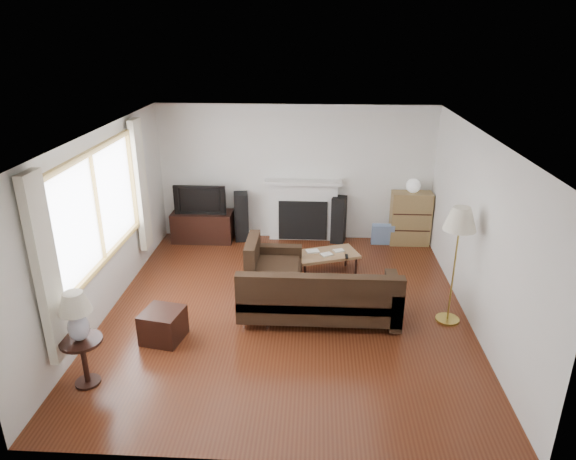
# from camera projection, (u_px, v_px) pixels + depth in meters

# --- Properties ---
(room) EXTENTS (5.10, 5.60, 2.54)m
(room) POSITION_uv_depth(u_px,v_px,m) (287.00, 228.00, 6.83)
(room) COLOR #532412
(room) RESTS_ON ground
(window) EXTENTS (0.12, 2.74, 1.54)m
(window) POSITION_uv_depth(u_px,v_px,m) (98.00, 208.00, 6.66)
(window) COLOR olive
(window) RESTS_ON room
(curtain_near) EXTENTS (0.10, 0.35, 2.10)m
(curtain_near) POSITION_uv_depth(u_px,v_px,m) (46.00, 270.00, 5.31)
(curtain_near) COLOR white
(curtain_near) RESTS_ON room
(curtain_far) EXTENTS (0.10, 0.35, 2.10)m
(curtain_far) POSITION_uv_depth(u_px,v_px,m) (141.00, 186.00, 8.13)
(curtain_far) COLOR white
(curtain_far) RESTS_ON room
(fireplace) EXTENTS (1.40, 0.26, 1.15)m
(fireplace) POSITION_uv_depth(u_px,v_px,m) (303.00, 210.00, 9.52)
(fireplace) COLOR white
(fireplace) RESTS_ON room
(tv_stand) EXTENTS (1.11, 0.50, 0.56)m
(tv_stand) POSITION_uv_depth(u_px,v_px,m) (203.00, 226.00, 9.57)
(tv_stand) COLOR black
(tv_stand) RESTS_ON ground
(television) EXTENTS (0.95, 0.12, 0.54)m
(television) POSITION_uv_depth(u_px,v_px,m) (201.00, 198.00, 9.37)
(television) COLOR black
(television) RESTS_ON tv_stand
(speaker_left) EXTENTS (0.30, 0.34, 0.91)m
(speaker_left) POSITION_uv_depth(u_px,v_px,m) (241.00, 217.00, 9.54)
(speaker_left) COLOR black
(speaker_left) RESTS_ON ground
(speaker_right) EXTENTS (0.30, 0.34, 0.87)m
(speaker_right) POSITION_uv_depth(u_px,v_px,m) (339.00, 220.00, 9.46)
(speaker_right) COLOR black
(speaker_right) RESTS_ON ground
(bookshelf) EXTENTS (0.72, 0.34, 0.98)m
(bookshelf) POSITION_uv_depth(u_px,v_px,m) (410.00, 218.00, 9.35)
(bookshelf) COLOR olive
(bookshelf) RESTS_ON ground
(globe_lamp) EXTENTS (0.26, 0.26, 0.26)m
(globe_lamp) POSITION_uv_depth(u_px,v_px,m) (413.00, 186.00, 9.12)
(globe_lamp) COLOR white
(globe_lamp) RESTS_ON bookshelf
(sectional_sofa) EXTENTS (2.34, 1.71, 0.76)m
(sectional_sofa) POSITION_uv_depth(u_px,v_px,m) (319.00, 294.00, 6.95)
(sectional_sofa) COLOR black
(sectional_sofa) RESTS_ON ground
(coffee_table) EXTENTS (1.11, 0.84, 0.38)m
(coffee_table) POSITION_uv_depth(u_px,v_px,m) (326.00, 264.00, 8.26)
(coffee_table) COLOR olive
(coffee_table) RESTS_ON ground
(footstool) EXTENTS (0.57, 0.57, 0.41)m
(footstool) POSITION_uv_depth(u_px,v_px,m) (163.00, 325.00, 6.54)
(footstool) COLOR black
(footstool) RESTS_ON ground
(floor_lamp) EXTENTS (0.51, 0.51, 1.64)m
(floor_lamp) POSITION_uv_depth(u_px,v_px,m) (454.00, 266.00, 6.73)
(floor_lamp) COLOR #AC943C
(floor_lamp) RESTS_ON ground
(side_table) EXTENTS (0.46, 0.46, 0.57)m
(side_table) POSITION_uv_depth(u_px,v_px,m) (85.00, 362.00, 5.69)
(side_table) COLOR black
(side_table) RESTS_ON ground
(table_lamp) EXTENTS (0.35, 0.35, 0.57)m
(table_lamp) POSITION_uv_depth(u_px,v_px,m) (77.00, 317.00, 5.48)
(table_lamp) COLOR silver
(table_lamp) RESTS_ON side_table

